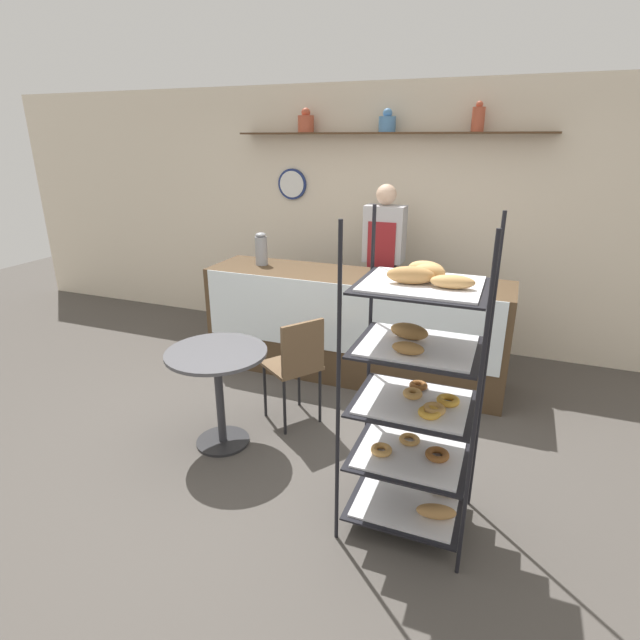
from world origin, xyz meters
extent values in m
plane|color=#4C4742|center=(0.00, 0.00, 0.00)|extent=(14.00, 14.00, 0.00)
cube|color=beige|center=(0.00, 2.39, 1.35)|extent=(10.00, 0.06, 2.70)
cube|color=#4C331E|center=(0.00, 2.24, 2.21)|extent=(3.17, 0.24, 0.02)
cylinder|color=#B24C33|center=(-0.86, 2.24, 2.30)|extent=(0.17, 0.17, 0.17)
sphere|color=#B24C33|center=(-0.86, 2.24, 2.41)|extent=(0.09, 0.09, 0.09)
cylinder|color=#4C7FB2|center=(0.01, 2.24, 2.29)|extent=(0.17, 0.17, 0.15)
sphere|color=#4C7FB2|center=(0.01, 2.24, 2.39)|extent=(0.09, 0.09, 0.09)
cylinder|color=#B24C33|center=(0.87, 2.24, 2.32)|extent=(0.12, 0.12, 0.21)
sphere|color=#B24C33|center=(0.87, 2.24, 2.45)|extent=(0.06, 0.06, 0.06)
cylinder|color=navy|center=(-1.08, 2.34, 1.68)|extent=(0.33, 0.03, 0.33)
cylinder|color=white|center=(-1.08, 2.32, 1.68)|extent=(0.29, 0.00, 0.29)
cube|color=#4C3823|center=(0.00, 1.31, 0.50)|extent=(2.81, 0.66, 0.99)
cube|color=silver|center=(0.00, 0.97, 0.67)|extent=(2.69, 0.01, 0.63)
cylinder|color=black|center=(0.58, -0.76, 0.91)|extent=(0.02, 0.02, 1.82)
cylinder|color=black|center=(1.26, -0.76, 0.91)|extent=(0.02, 0.02, 1.82)
cylinder|color=black|center=(0.58, -0.19, 0.91)|extent=(0.02, 0.02, 1.82)
cylinder|color=black|center=(1.26, -0.19, 0.91)|extent=(0.02, 0.02, 1.82)
cube|color=black|center=(0.92, -0.47, 0.12)|extent=(0.65, 0.55, 0.01)
cube|color=silver|center=(0.92, -0.47, 0.13)|extent=(0.58, 0.48, 0.01)
ellipsoid|color=#B27F47|center=(1.10, -0.55, 0.18)|extent=(0.24, 0.13, 0.08)
ellipsoid|color=olive|center=(1.14, -0.32, 0.17)|extent=(0.23, 0.12, 0.06)
cube|color=black|center=(0.92, -0.47, 0.46)|extent=(0.65, 0.55, 0.01)
cube|color=silver|center=(0.92, -0.47, 0.47)|extent=(0.58, 0.48, 0.01)
torus|color=brown|center=(1.07, -0.46, 0.49)|extent=(0.13, 0.13, 0.04)
torus|color=tan|center=(0.89, -0.36, 0.49)|extent=(0.12, 0.12, 0.03)
torus|color=tan|center=(0.77, -0.53, 0.49)|extent=(0.12, 0.12, 0.04)
cube|color=black|center=(0.92, -0.47, 0.79)|extent=(0.65, 0.55, 0.01)
cube|color=silver|center=(0.92, -0.47, 0.80)|extent=(0.58, 0.48, 0.01)
torus|color=gold|center=(1.10, -0.43, 0.83)|extent=(0.12, 0.12, 0.04)
torus|color=tan|center=(1.04, -0.56, 0.83)|extent=(0.12, 0.12, 0.04)
torus|color=tan|center=(0.90, -0.43, 0.83)|extent=(0.11, 0.11, 0.04)
torus|color=gold|center=(1.03, -0.60, 0.83)|extent=(0.12, 0.12, 0.04)
torus|color=brown|center=(0.91, -0.31, 0.83)|extent=(0.10, 0.10, 0.03)
cube|color=black|center=(0.92, -0.47, 1.13)|extent=(0.65, 0.55, 0.01)
cube|color=silver|center=(0.92, -0.47, 1.14)|extent=(0.58, 0.48, 0.01)
ellipsoid|color=olive|center=(0.86, -0.41, 1.19)|extent=(0.22, 0.13, 0.09)
ellipsoid|color=olive|center=(0.90, -0.62, 1.18)|extent=(0.17, 0.08, 0.06)
cube|color=black|center=(0.92, -0.47, 1.46)|extent=(0.65, 0.55, 0.01)
cube|color=silver|center=(0.92, -0.47, 1.48)|extent=(0.58, 0.48, 0.01)
ellipsoid|color=tan|center=(0.91, -0.36, 1.52)|extent=(0.20, 0.12, 0.08)
ellipsoid|color=#B27F47|center=(0.87, -0.52, 1.53)|extent=(0.25, 0.13, 0.09)
ellipsoid|color=tan|center=(1.07, -0.52, 1.52)|extent=(0.22, 0.11, 0.07)
ellipsoid|color=tan|center=(0.94, -0.44, 1.53)|extent=(0.17, 0.10, 0.09)
cube|color=#282833|center=(0.13, 1.86, 0.50)|extent=(0.23, 0.19, 1.00)
cube|color=#B2B2B7|center=(0.13, 1.86, 1.28)|extent=(0.39, 0.22, 0.55)
cube|color=maroon|center=(0.13, 1.75, 1.18)|extent=(0.27, 0.01, 0.46)
sphere|color=beige|center=(0.13, 1.86, 1.66)|extent=(0.20, 0.20, 0.20)
cylinder|color=#262628|center=(-0.54, -0.18, 0.01)|extent=(0.40, 0.40, 0.02)
cylinder|color=#333338|center=(-0.54, -0.18, 0.37)|extent=(0.06, 0.06, 0.71)
cylinder|color=#4C4C51|center=(-0.54, -0.18, 0.74)|extent=(0.72, 0.72, 0.02)
cylinder|color=black|center=(-0.23, 0.55, 0.23)|extent=(0.02, 0.02, 0.47)
cylinder|color=black|center=(-0.41, 0.28, 0.23)|extent=(0.02, 0.02, 0.47)
cylinder|color=black|center=(0.04, 0.36, 0.23)|extent=(0.02, 0.02, 0.47)
cylinder|color=black|center=(-0.15, 0.10, 0.23)|extent=(0.02, 0.02, 0.47)
cube|color=brown|center=(-0.19, 0.32, 0.48)|extent=(0.53, 0.53, 0.03)
cube|color=brown|center=(-0.05, 0.22, 0.69)|extent=(0.23, 0.31, 0.40)
cylinder|color=gray|center=(-0.97, 1.35, 1.13)|extent=(0.12, 0.12, 0.28)
ellipsoid|color=gray|center=(-0.97, 1.35, 1.28)|extent=(0.10, 0.10, 0.05)
cube|color=silver|center=(0.78, 1.22, 1.00)|extent=(0.51, 0.27, 0.01)
torus|color=brown|center=(0.82, 1.27, 1.02)|extent=(0.12, 0.12, 0.03)
torus|color=#EAB2C1|center=(0.96, 1.18, 1.02)|extent=(0.10, 0.10, 0.03)
torus|color=#EAB2C1|center=(0.92, 1.22, 1.02)|extent=(0.12, 0.12, 0.03)
camera|label=1|loc=(1.33, -2.91, 2.17)|focal=28.00mm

